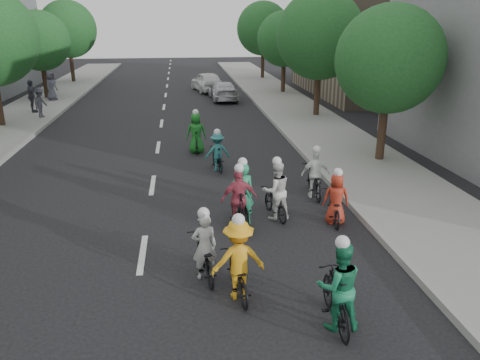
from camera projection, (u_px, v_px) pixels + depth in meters
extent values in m
plane|color=black|center=(143.00, 254.00, 11.33)|extent=(120.00, 120.00, 0.00)
cube|color=#999993|center=(15.00, 150.00, 19.95)|extent=(0.18, 80.00, 0.18)
cube|color=gray|center=(333.00, 140.00, 21.64)|extent=(4.00, 80.00, 0.15)
cube|color=#999993|center=(292.00, 141.00, 21.40)|extent=(0.18, 80.00, 0.18)
cube|color=gray|center=(382.00, 38.00, 34.43)|extent=(10.00, 14.00, 8.00)
cylinder|color=black|center=(45.00, 83.00, 32.47)|extent=(0.32, 0.32, 2.27)
sphere|color=#1B5321|center=(40.00, 41.00, 31.54)|extent=(4.00, 4.00, 4.00)
cylinder|color=black|center=(72.00, 69.00, 40.87)|extent=(0.32, 0.32, 2.48)
sphere|color=#1B5321|center=(68.00, 29.00, 39.80)|extent=(4.80, 4.80, 4.80)
cylinder|color=black|center=(382.00, 134.00, 18.20)|extent=(0.32, 0.32, 2.27)
sphere|color=#1B5321|center=(389.00, 59.00, 17.27)|extent=(4.00, 4.00, 4.00)
cylinder|color=black|center=(317.00, 96.00, 26.60)|extent=(0.32, 0.32, 2.48)
sphere|color=#1B5321|center=(320.00, 35.00, 25.53)|extent=(4.80, 4.80, 4.80)
cylinder|color=black|center=(283.00, 78.00, 35.07)|extent=(0.32, 0.32, 2.27)
sphere|color=#1B5321|center=(284.00, 39.00, 34.14)|extent=(4.00, 4.00, 4.00)
cylinder|color=black|center=(263.00, 66.00, 43.47)|extent=(0.32, 0.32, 2.48)
sphere|color=#1B5321|center=(263.00, 28.00, 42.39)|extent=(4.80, 4.80, 4.80)
imported|color=black|center=(205.00, 257.00, 10.27)|extent=(0.83, 1.77, 0.90)
imported|color=#B9BDBA|center=(204.00, 246.00, 10.07)|extent=(0.60, 0.44, 1.51)
sphere|color=white|center=(204.00, 213.00, 9.82)|extent=(0.26, 0.26, 0.26)
imported|color=black|center=(336.00, 298.00, 8.60)|extent=(0.59, 1.80, 1.07)
imported|color=#1C8154|center=(339.00, 286.00, 8.41)|extent=(0.86, 0.68, 1.70)
sphere|color=white|center=(343.00, 243.00, 8.12)|extent=(0.26, 0.26, 0.26)
imported|color=black|center=(238.00, 275.00, 9.58)|extent=(0.72, 1.68, 0.86)
imported|color=#FFAF1C|center=(238.00, 260.00, 9.35)|extent=(1.15, 0.73, 1.69)
sphere|color=white|center=(238.00, 220.00, 9.06)|extent=(0.26, 0.26, 0.26)
imported|color=black|center=(239.00, 208.00, 12.70)|extent=(0.69, 1.80, 1.05)
imported|color=#C1445A|center=(239.00, 199.00, 12.50)|extent=(1.02, 0.52, 1.68)
sphere|color=white|center=(239.00, 168.00, 12.22)|extent=(0.26, 0.26, 0.26)
imported|color=black|center=(334.00, 208.00, 13.01)|extent=(0.83, 1.69, 0.85)
imported|color=#AB2E1B|center=(336.00, 199.00, 12.82)|extent=(0.78, 0.58, 1.46)
sphere|color=white|center=(338.00, 173.00, 12.57)|extent=(0.26, 0.26, 0.26)
imported|color=black|center=(242.00, 206.00, 12.97)|extent=(0.62, 1.67, 0.98)
imported|color=#2A9A67|center=(243.00, 194.00, 12.75)|extent=(0.68, 0.48, 1.76)
sphere|color=white|center=(243.00, 162.00, 12.45)|extent=(0.26, 0.26, 0.26)
imported|color=black|center=(275.00, 203.00, 13.34)|extent=(0.84, 1.65, 0.83)
imported|color=silver|center=(276.00, 191.00, 13.11)|extent=(0.92, 0.78, 1.68)
sphere|color=white|center=(277.00, 161.00, 12.83)|extent=(0.26, 0.26, 0.26)
imported|color=black|center=(217.00, 158.00, 17.51)|extent=(0.66, 1.56, 0.91)
imported|color=#287977|center=(217.00, 152.00, 17.33)|extent=(1.01, 0.68, 1.45)
sphere|color=white|center=(217.00, 132.00, 17.09)|extent=(0.26, 0.26, 0.26)
imported|color=black|center=(314.00, 182.00, 14.91)|extent=(0.75, 1.87, 0.96)
imported|color=white|center=(316.00, 174.00, 14.72)|extent=(0.93, 0.43, 1.55)
sphere|color=white|center=(317.00, 150.00, 14.46)|extent=(0.26, 0.26, 0.26)
imported|color=black|center=(196.00, 141.00, 19.81)|extent=(0.48, 1.61, 0.96)
imported|color=#197422|center=(196.00, 133.00, 19.60)|extent=(0.85, 0.56, 1.71)
sphere|color=white|center=(196.00, 112.00, 19.31)|extent=(0.26, 0.26, 0.26)
imported|color=silver|center=(223.00, 91.00, 32.48)|extent=(1.92, 4.42, 1.27)
imported|color=white|center=(207.00, 82.00, 36.23)|extent=(2.62, 4.70, 1.51)
imported|color=#4A4956|center=(40.00, 103.00, 25.99)|extent=(0.86, 1.18, 1.65)
imported|color=#4A4B56|center=(32.00, 96.00, 27.32)|extent=(0.85, 1.20, 1.89)
imported|color=#4D4D5A|center=(51.00, 86.00, 31.47)|extent=(0.91, 1.08, 1.89)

